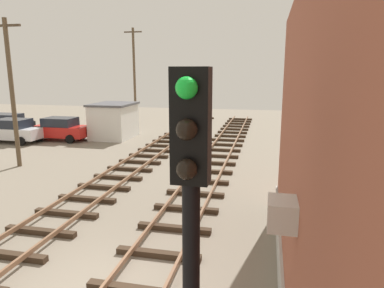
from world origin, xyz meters
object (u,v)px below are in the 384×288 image
(utility_pole_far, at_px, (134,75))
(track_worker_foreground, at_px, (192,127))
(control_hut, at_px, (114,121))
(track_worker_distant, at_px, (188,131))
(utility_pole_near, at_px, (12,91))
(parked_car_red, at_px, (61,129))
(parked_car_black, at_px, (6,124))
(parked_car_white, at_px, (13,130))
(signal_mast, at_px, (191,264))

(utility_pole_far, height_order, track_worker_foreground, utility_pole_far)
(control_hut, height_order, track_worker_distant, control_hut)
(utility_pole_near, xyz_separation_m, utility_pole_far, (0.30, 17.02, 0.71))
(utility_pole_near, relative_size, track_worker_foreground, 4.25)
(parked_car_red, xyz_separation_m, parked_car_black, (-5.76, 1.16, 0.00))
(control_hut, relative_size, parked_car_white, 0.90)
(parked_car_white, relative_size, utility_pole_near, 0.53)
(signal_mast, xyz_separation_m, parked_car_black, (-20.53, 21.59, -2.42))
(signal_mast, bearing_deg, parked_car_white, 133.08)
(control_hut, bearing_deg, parked_car_black, -175.81)
(signal_mast, xyz_separation_m, utility_pole_far, (-12.52, 30.29, 1.56))
(parked_car_black, xyz_separation_m, track_worker_foreground, (15.46, 1.59, 0.03))
(signal_mast, distance_m, track_worker_foreground, 23.84)
(parked_car_white, height_order, track_worker_distant, track_worker_distant)
(parked_car_black, bearing_deg, track_worker_foreground, 5.87)
(utility_pole_far, bearing_deg, control_hut, -80.67)
(utility_pole_near, xyz_separation_m, track_worker_distant, (7.88, 8.10, -3.24))
(utility_pole_near, bearing_deg, utility_pole_far, 88.99)
(control_hut, distance_m, utility_pole_far, 8.84)
(parked_car_red, height_order, utility_pole_far, utility_pole_far)
(parked_car_white, xyz_separation_m, utility_pole_far, (5.22, 11.32, 3.98))
(utility_pole_far, bearing_deg, track_worker_distant, -49.65)
(utility_pole_far, distance_m, track_worker_distant, 12.36)
(signal_mast, relative_size, track_worker_foreground, 2.83)
(parked_car_red, relative_size, utility_pole_near, 0.53)
(control_hut, height_order, track_worker_foreground, control_hut)
(signal_mast, distance_m, utility_pole_near, 18.46)
(track_worker_foreground, bearing_deg, control_hut, -171.59)
(control_hut, bearing_deg, signal_mast, -63.30)
(track_worker_foreground, height_order, track_worker_distant, same)
(utility_pole_far, height_order, track_worker_distant, utility_pole_far)
(control_hut, distance_m, utility_pole_near, 9.56)
(signal_mast, bearing_deg, utility_pole_near, 134.02)
(parked_car_red, distance_m, parked_car_black, 5.88)
(control_hut, relative_size, track_worker_distant, 2.03)
(parked_car_red, bearing_deg, parked_car_white, -153.81)
(utility_pole_far, bearing_deg, signal_mast, -67.55)
(control_hut, relative_size, utility_pole_far, 0.41)
(parked_car_white, relative_size, parked_car_black, 1.00)
(parked_car_white, xyz_separation_m, track_worker_distant, (12.80, 2.40, 0.03))
(parked_car_white, bearing_deg, utility_pole_near, -49.21)
(parked_car_black, xyz_separation_m, utility_pole_far, (8.01, 8.70, 3.98))
(control_hut, distance_m, track_worker_distant, 6.35)
(signal_mast, xyz_separation_m, utility_pole_near, (-12.82, 13.26, 0.84))
(track_worker_foreground, bearing_deg, signal_mast, -77.66)
(utility_pole_far, relative_size, track_worker_foreground, 5.01)
(utility_pole_near, bearing_deg, parked_car_red, 105.21)
(parked_car_black, bearing_deg, utility_pole_far, 47.37)
(track_worker_distant, bearing_deg, utility_pole_far, 130.35)
(parked_car_black, distance_m, track_worker_distant, 15.60)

